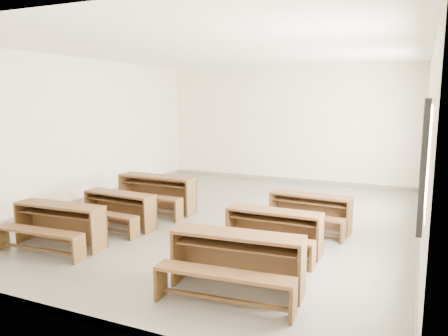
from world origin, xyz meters
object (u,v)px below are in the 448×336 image
at_px(desk_set_2, 156,191).
at_px(desk_set_4, 273,229).
at_px(desk_set_1, 118,207).
at_px(desk_set_3, 236,258).
at_px(desk_set_0, 58,222).
at_px(desk_set_5, 309,209).

height_order(desk_set_2, desk_set_4, desk_set_2).
height_order(desk_set_1, desk_set_3, desk_set_3).
distance_m(desk_set_1, desk_set_2, 1.25).
relative_size(desk_set_3, desk_set_4, 1.15).
bearing_deg(desk_set_0, desk_set_4, 16.80).
distance_m(desk_set_1, desk_set_3, 3.37).
bearing_deg(desk_set_0, desk_set_1, 77.70).
height_order(desk_set_2, desk_set_5, desk_set_2).
height_order(desk_set_0, desk_set_1, desk_set_0).
height_order(desk_set_0, desk_set_3, desk_set_3).
relative_size(desk_set_1, desk_set_2, 0.88).
relative_size(desk_set_2, desk_set_5, 1.12).
distance_m(desk_set_2, desk_set_5, 3.20).
relative_size(desk_set_4, desk_set_5, 0.98).
xyz_separation_m(desk_set_1, desk_set_4, (2.96, -0.11, 0.01)).
bearing_deg(desk_set_5, desk_set_1, -154.05).
distance_m(desk_set_0, desk_set_1, 1.26).
bearing_deg(desk_set_2, desk_set_4, -24.63).
distance_m(desk_set_0, desk_set_2, 2.49).
bearing_deg(desk_set_4, desk_set_2, 155.75).
bearing_deg(desk_set_1, desk_set_3, -23.88).
bearing_deg(desk_set_3, desk_set_4, 86.21).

